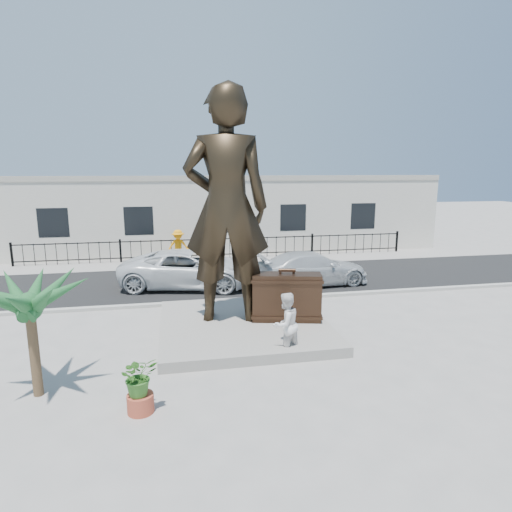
{
  "coord_description": "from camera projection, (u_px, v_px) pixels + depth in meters",
  "views": [
    {
      "loc": [
        -2.56,
        -11.25,
        5.03
      ],
      "look_at": [
        0.0,
        2.0,
        2.3
      ],
      "focal_mm": 30.0,
      "sensor_mm": 36.0,
      "label": 1
    }
  ],
  "objects": [
    {
      "name": "shrub",
      "position": [
        139.0,
        376.0,
        8.88
      ],
      "size": [
        0.94,
        0.87,
        0.85
      ],
      "primitive_type": "imported",
      "rotation": [
        0.0,
        0.0,
        0.32
      ],
      "color": "#346D23",
      "rests_on": "planter"
    },
    {
      "name": "plinth",
      "position": [
        244.0,
        326.0,
        13.62
      ],
      "size": [
        5.2,
        5.2,
        0.3
      ],
      "primitive_type": "cube",
      "color": "gray",
      "rests_on": "ground"
    },
    {
      "name": "car_white",
      "position": [
        189.0,
        269.0,
        18.51
      ],
      "size": [
        6.19,
        3.77,
        1.6
      ],
      "primitive_type": "imported",
      "rotation": [
        0.0,
        0.0,
        1.37
      ],
      "color": "silver",
      "rests_on": "street"
    },
    {
      "name": "suitcase",
      "position": [
        287.0,
        297.0,
        13.58
      ],
      "size": [
        2.25,
        1.14,
        1.52
      ],
      "primitive_type": "cube",
      "rotation": [
        0.0,
        0.0,
        -0.22
      ],
      "color": "#301F14",
      "rests_on": "plinth"
    },
    {
      "name": "curb",
      "position": [
        244.0,
        300.0,
        16.62
      ],
      "size": [
        40.0,
        0.25,
        0.12
      ],
      "primitive_type": "cube",
      "color": "#A5A399",
      "rests_on": "ground"
    },
    {
      "name": "car_silver",
      "position": [
        312.0,
        268.0,
        18.94
      ],
      "size": [
        5.17,
        2.48,
        1.45
      ],
      "primitive_type": "imported",
      "rotation": [
        0.0,
        0.0,
        1.66
      ],
      "color": "#B8BBBD",
      "rests_on": "street"
    },
    {
      "name": "worker",
      "position": [
        178.0,
        246.0,
        23.26
      ],
      "size": [
        1.24,
        0.79,
        1.82
      ],
      "primitive_type": "imported",
      "rotation": [
        0.0,
        0.0,
        0.1
      ],
      "color": "#FF9A0D",
      "rests_on": "far_sidewalk"
    },
    {
      "name": "far_sidewalk",
      "position": [
        222.0,
        261.0,
        23.84
      ],
      "size": [
        40.0,
        2.5,
        0.02
      ],
      "primitive_type": "cube",
      "color": "#9E9991",
      "rests_on": "ground"
    },
    {
      "name": "planter",
      "position": [
        141.0,
        403.0,
        9.0
      ],
      "size": [
        0.56,
        0.56,
        0.4
      ],
      "primitive_type": "cylinder",
      "color": "#B0462E",
      "rests_on": "ground"
    },
    {
      "name": "building",
      "position": [
        213.0,
        213.0,
        28.22
      ],
      "size": [
        28.0,
        7.0,
        4.4
      ],
      "primitive_type": "cube",
      "color": "silver",
      "rests_on": "ground"
    },
    {
      "name": "statue",
      "position": [
        226.0,
        207.0,
        13.15
      ],
      "size": [
        2.87,
        2.12,
        7.21
      ],
      "primitive_type": "imported",
      "rotation": [
        0.0,
        0.0,
        2.98
      ],
      "color": "black",
      "rests_on": "plinth"
    },
    {
      "name": "palm_tree",
      "position": [
        39.0,
        395.0,
        9.73
      ],
      "size": [
        1.8,
        1.8,
        3.2
      ],
      "primitive_type": null,
      "color": "#1D5126",
      "rests_on": "ground"
    },
    {
      "name": "street",
      "position": [
        232.0,
        279.0,
        19.99
      ],
      "size": [
        40.0,
        7.0,
        0.01
      ],
      "primitive_type": "cube",
      "color": "black",
      "rests_on": "ground"
    },
    {
      "name": "fence",
      "position": [
        220.0,
        248.0,
        24.5
      ],
      "size": [
        22.0,
        0.1,
        1.2
      ],
      "primitive_type": "cube",
      "color": "black",
      "rests_on": "ground"
    },
    {
      "name": "tourist",
      "position": [
        286.0,
        324.0,
        11.67
      ],
      "size": [
        1.08,
        1.01,
        1.77
      ],
      "primitive_type": "imported",
      "rotation": [
        0.0,
        0.0,
        3.66
      ],
      "color": "white",
      "rests_on": "ground"
    },
    {
      "name": "ground",
      "position": [
        269.0,
        348.0,
        12.3
      ],
      "size": [
        100.0,
        100.0,
        0.0
      ],
      "primitive_type": "plane",
      "color": "#9E9991",
      "rests_on": "ground"
    }
  ]
}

